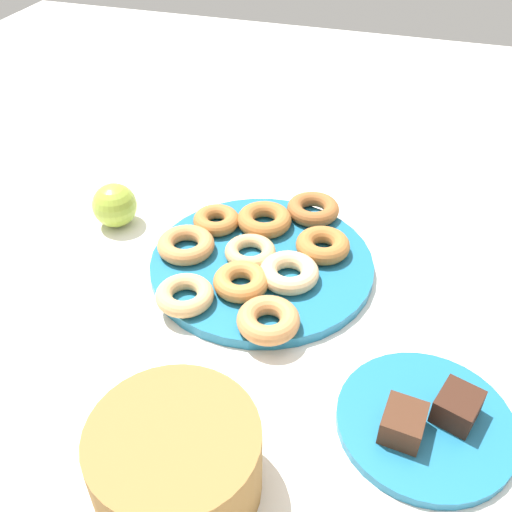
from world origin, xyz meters
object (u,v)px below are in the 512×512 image
object	(u,v)px
donut_1	(186,245)
donut_0	(268,320)
donut_9	(185,295)
basket	(176,461)
donut_3	(264,220)
brownie_far	(403,423)
donut_4	(323,245)
apple	(115,205)
donut_2	(241,281)
donut_6	(216,220)
donut_7	(289,273)
donut_5	(251,251)
donut_plate	(262,264)
brownie_near	(457,406)
cake_plate	(425,423)
donut_8	(313,209)

from	to	relation	value
donut_1	donut_0	bearing A→B (deg)	144.76
donut_9	basket	xyz separation A→B (m)	(-0.10, 0.26, 0.02)
donut_3	brownie_far	size ratio (longest dim) A/B	1.74
donut_9	donut_1	bearing A→B (deg)	-67.89
donut_3	donut_4	bearing A→B (deg)	160.07
basket	apple	distance (m)	0.52
donut_1	donut_2	distance (m)	0.13
donut_4	donut_6	size ratio (longest dim) A/B	1.10
donut_6	donut_7	bearing A→B (deg)	147.94
donut_4	donut_5	size ratio (longest dim) A/B	1.07
donut_2	donut_1	bearing A→B (deg)	-27.27
donut_1	donut_6	size ratio (longest dim) A/B	1.17
donut_2	brownie_far	world-z (taller)	brownie_far
donut_0	donut_6	bearing A→B (deg)	-53.00
donut_plate	donut_9	world-z (taller)	donut_9
brownie_near	apple	distance (m)	0.63
donut_0	apple	xyz separation A→B (m)	(0.33, -0.18, 0.01)
cake_plate	donut_plate	bearing A→B (deg)	-39.32
basket	donut_4	bearing A→B (deg)	-98.35
donut_6	apple	distance (m)	0.18
donut_5	donut_7	bearing A→B (deg)	154.12
cake_plate	apple	size ratio (longest dim) A/B	2.76
cake_plate	brownie_far	distance (m)	0.04
donut_1	donut_3	bearing A→B (deg)	-133.99
brownie_far	basket	size ratio (longest dim) A/B	0.29
brownie_far	donut_3	bearing A→B (deg)	-51.39
donut_9	apple	world-z (taller)	apple
donut_9	donut_5	bearing A→B (deg)	-114.51
donut_3	cake_plate	world-z (taller)	donut_3
donut_7	apple	bearing A→B (deg)	-12.51
donut_3	donut_4	distance (m)	0.12
donut_4	donut_8	bearing A→B (deg)	-68.35
donut_4	donut_5	xyz separation A→B (m)	(0.11, 0.05, -0.00)
donut_5	brownie_far	size ratio (longest dim) A/B	1.53
donut_5	donut_2	bearing A→B (deg)	97.38
donut_1	donut_7	bearing A→B (deg)	174.41
donut_5	apple	size ratio (longest dim) A/B	1.05
donut_3	brownie_near	distance (m)	0.44
donut_7	apple	size ratio (longest dim) A/B	1.17
brownie_near	apple	bearing A→B (deg)	-23.06
cake_plate	donut_4	bearing A→B (deg)	-55.47
brownie_near	brownie_far	xyz separation A→B (m)	(0.06, 0.04, 0.00)
brownie_near	donut_8	bearing A→B (deg)	-53.89
donut_plate	basket	xyz separation A→B (m)	(-0.02, 0.38, 0.04)
donut_plate	donut_5	world-z (taller)	donut_5
donut_7	donut_8	world-z (taller)	same
donut_5	donut_6	bearing A→B (deg)	-37.00
donut_7	cake_plate	world-z (taller)	donut_7
donut_2	donut_7	bearing A→B (deg)	-146.87
donut_3	apple	size ratio (longest dim) A/B	1.20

